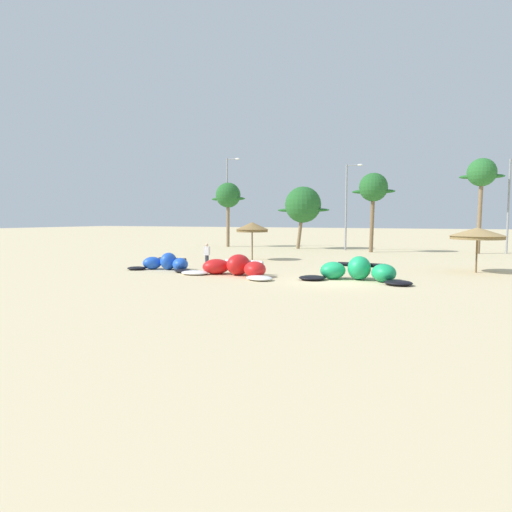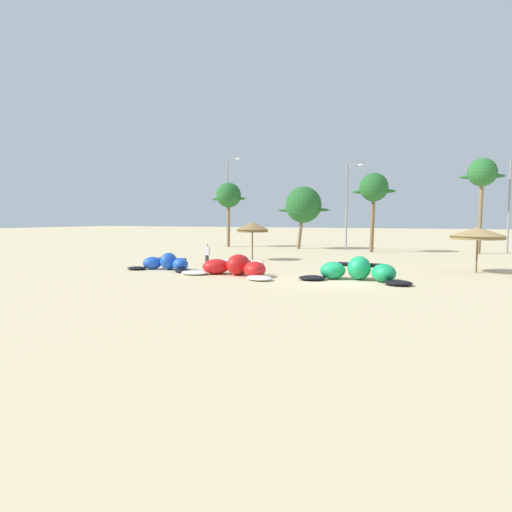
{
  "view_description": "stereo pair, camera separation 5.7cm",
  "coord_description": "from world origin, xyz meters",
  "px_view_note": "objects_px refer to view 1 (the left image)",
  "views": [
    {
      "loc": [
        5.73,
        -22.99,
        3.23
      ],
      "look_at": [
        -5.17,
        2.0,
        1.0
      ],
      "focal_mm": 32.44,
      "sensor_mm": 36.0,
      "label": 1
    },
    {
      "loc": [
        5.78,
        -22.97,
        3.23
      ],
      "look_at": [
        -5.17,
        2.0,
        1.0
      ],
      "focal_mm": 32.44,
      "sensor_mm": 36.0,
      "label": 2
    }
  ],
  "objects_px": {
    "kite_left": "(235,268)",
    "person_near_kites": "(207,256)",
    "palm_left": "(303,205)",
    "lamppost_west": "(228,198)",
    "palm_left_of_gap": "(373,189)",
    "beach_umbrella_near_van": "(252,227)",
    "beach_umbrella_middle": "(477,233)",
    "lamppost_west_center": "(348,202)",
    "palm_leftmost": "(228,196)",
    "lamppost_east_center": "(510,201)",
    "kite_left_of_center": "(358,271)",
    "kite_far_left": "(166,263)",
    "palm_center_left": "(482,175)"
  },
  "relations": [
    {
      "from": "kite_left",
      "to": "person_near_kites",
      "type": "bearing_deg",
      "value": 141.15
    },
    {
      "from": "person_near_kites",
      "to": "palm_left",
      "type": "bearing_deg",
      "value": 90.58
    },
    {
      "from": "lamppost_west",
      "to": "palm_left_of_gap",
      "type": "bearing_deg",
      "value": -8.68
    },
    {
      "from": "beach_umbrella_near_van",
      "to": "person_near_kites",
      "type": "distance_m",
      "value": 6.88
    },
    {
      "from": "beach_umbrella_middle",
      "to": "beach_umbrella_near_van",
      "type": "bearing_deg",
      "value": 171.63
    },
    {
      "from": "palm_left",
      "to": "lamppost_west_center",
      "type": "xyz_separation_m",
      "value": [
        4.78,
        -0.33,
        0.21
      ]
    },
    {
      "from": "beach_umbrella_near_van",
      "to": "palm_leftmost",
      "type": "bearing_deg",
      "value": 123.24
    },
    {
      "from": "beach_umbrella_middle",
      "to": "lamppost_east_center",
      "type": "distance_m",
      "value": 17.8
    },
    {
      "from": "lamppost_west_center",
      "to": "lamppost_east_center",
      "type": "xyz_separation_m",
      "value": [
        14.48,
        1.25,
        -0.06
      ]
    },
    {
      "from": "kite_left_of_center",
      "to": "palm_left_of_gap",
      "type": "xyz_separation_m",
      "value": [
        -2.71,
        20.68,
        5.54
      ]
    },
    {
      "from": "kite_left",
      "to": "palm_left",
      "type": "relative_size",
      "value": 0.95
    },
    {
      "from": "beach_umbrella_near_van",
      "to": "lamppost_west_center",
      "type": "height_order",
      "value": "lamppost_west_center"
    },
    {
      "from": "beach_umbrella_middle",
      "to": "lamppost_west_center",
      "type": "distance_m",
      "value": 19.83
    },
    {
      "from": "kite_left",
      "to": "palm_left",
      "type": "distance_m",
      "value": 24.11
    },
    {
      "from": "palm_left_of_gap",
      "to": "palm_leftmost",
      "type": "bearing_deg",
      "value": 172.73
    },
    {
      "from": "beach_umbrella_near_van",
      "to": "beach_umbrella_middle",
      "type": "xyz_separation_m",
      "value": [
        15.64,
        -2.3,
        -0.21
      ]
    },
    {
      "from": "kite_left_of_center",
      "to": "palm_left_of_gap",
      "type": "distance_m",
      "value": 21.58
    },
    {
      "from": "palm_leftmost",
      "to": "palm_left_of_gap",
      "type": "bearing_deg",
      "value": -7.27
    },
    {
      "from": "kite_left",
      "to": "beach_umbrella_near_van",
      "type": "distance_m",
      "value": 10.08
    },
    {
      "from": "kite_left_of_center",
      "to": "lamppost_west",
      "type": "distance_m",
      "value": 30.66
    },
    {
      "from": "person_near_kites",
      "to": "lamppost_west",
      "type": "distance_m",
      "value": 23.65
    },
    {
      "from": "lamppost_west",
      "to": "lamppost_west_center",
      "type": "xyz_separation_m",
      "value": [
        13.84,
        -0.79,
        -0.71
      ]
    },
    {
      "from": "kite_far_left",
      "to": "lamppost_west",
      "type": "bearing_deg",
      "value": 107.76
    },
    {
      "from": "palm_left_of_gap",
      "to": "lamppost_west",
      "type": "distance_m",
      "value": 16.85
    },
    {
      "from": "palm_left",
      "to": "palm_center_left",
      "type": "height_order",
      "value": "palm_center_left"
    },
    {
      "from": "person_near_kites",
      "to": "beach_umbrella_near_van",
      "type": "bearing_deg",
      "value": 87.97
    },
    {
      "from": "kite_left_of_center",
      "to": "palm_left",
      "type": "relative_size",
      "value": 0.93
    },
    {
      "from": "palm_leftmost",
      "to": "lamppost_west",
      "type": "xyz_separation_m",
      "value": [
        -0.23,
        0.45,
        -0.18
      ]
    },
    {
      "from": "palm_left_of_gap",
      "to": "palm_center_left",
      "type": "relative_size",
      "value": 0.87
    },
    {
      "from": "kite_far_left",
      "to": "lamppost_east_center",
      "type": "relative_size",
      "value": 0.57
    },
    {
      "from": "beach_umbrella_middle",
      "to": "palm_leftmost",
      "type": "relative_size",
      "value": 0.44
    },
    {
      "from": "person_near_kites",
      "to": "palm_left_of_gap",
      "type": "xyz_separation_m",
      "value": [
        7.39,
        18.7,
        5.2
      ]
    },
    {
      "from": "kite_left_of_center",
      "to": "lamppost_west_center",
      "type": "bearing_deg",
      "value": 103.84
    },
    {
      "from": "palm_leftmost",
      "to": "palm_left_of_gap",
      "type": "distance_m",
      "value": 16.56
    },
    {
      "from": "kite_left",
      "to": "beach_umbrella_near_van",
      "type": "bearing_deg",
      "value": 108.44
    },
    {
      "from": "kite_left",
      "to": "palm_leftmost",
      "type": "bearing_deg",
      "value": 117.8
    },
    {
      "from": "palm_left_of_gap",
      "to": "lamppost_west",
      "type": "xyz_separation_m",
      "value": [
        -16.65,
        2.54,
        -0.48
      ]
    },
    {
      "from": "beach_umbrella_near_van",
      "to": "kite_left_of_center",
      "type": "bearing_deg",
      "value": -41.18
    },
    {
      "from": "beach_umbrella_middle",
      "to": "person_near_kites",
      "type": "distance_m",
      "value": 16.53
    },
    {
      "from": "palm_center_left",
      "to": "palm_left",
      "type": "bearing_deg",
      "value": 179.76
    },
    {
      "from": "kite_left",
      "to": "palm_left_of_gap",
      "type": "xyz_separation_m",
      "value": [
        4.04,
        21.4,
        5.57
      ]
    },
    {
      "from": "person_near_kites",
      "to": "palm_leftmost",
      "type": "distance_m",
      "value": 23.2
    },
    {
      "from": "palm_left",
      "to": "kite_far_left",
      "type": "bearing_deg",
      "value": -94.17
    },
    {
      "from": "kite_left",
      "to": "beach_umbrella_middle",
      "type": "bearing_deg",
      "value": 29.37
    },
    {
      "from": "kite_left",
      "to": "kite_left_of_center",
      "type": "distance_m",
      "value": 6.79
    },
    {
      "from": "kite_left_of_center",
      "to": "palm_left_of_gap",
      "type": "bearing_deg",
      "value": 97.47
    },
    {
      "from": "kite_left",
      "to": "lamppost_west_center",
      "type": "height_order",
      "value": "lamppost_west_center"
    },
    {
      "from": "kite_far_left",
      "to": "palm_center_left",
      "type": "bearing_deg",
      "value": 50.69
    },
    {
      "from": "beach_umbrella_near_van",
      "to": "lamppost_east_center",
      "type": "bearing_deg",
      "value": 38.63
    },
    {
      "from": "kite_far_left",
      "to": "palm_left_of_gap",
      "type": "xyz_separation_m",
      "value": [
        9.25,
        20.57,
        5.61
      ]
    }
  ]
}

